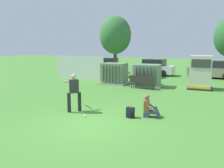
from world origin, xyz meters
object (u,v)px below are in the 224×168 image
(parked_car_leftmost, at_px, (107,66))
(park_bench, at_px, (142,81))
(transformer_mid_west, at_px, (147,76))
(backpack, at_px, (130,113))
(transformer_west, at_px, (114,74))
(parked_car_right_of_center, at_px, (213,70))
(batter, at_px, (74,90))
(seated_spectator, at_px, (149,108))
(parked_car_left_of_center, at_px, (153,68))
(sports_ball, at_px, (85,116))
(generator_enclosure, at_px, (201,73))

(parked_car_leftmost, bearing_deg, park_bench, -51.56)
(transformer_mid_west, height_order, backpack, transformer_mid_west)
(transformer_west, xyz_separation_m, parked_car_right_of_center, (7.10, 6.55, -0.04))
(transformer_west, xyz_separation_m, backpack, (3.99, -7.75, -0.57))
(transformer_mid_west, height_order, batter, batter)
(transformer_west, bearing_deg, seated_spectator, -57.46)
(backpack, bearing_deg, parked_car_left_of_center, 99.84)
(backpack, bearing_deg, batter, -176.86)
(seated_spectator, bearing_deg, parked_car_leftmost, 120.95)
(parked_car_left_of_center, xyz_separation_m, parked_car_right_of_center, (5.59, -0.02, 0.00))
(backpack, bearing_deg, parked_car_leftmost, 118.16)
(seated_spectator, bearing_deg, transformer_mid_west, 105.53)
(transformer_west, height_order, backpack, transformer_west)
(transformer_mid_west, distance_m, seated_spectator, 7.46)
(parked_car_left_of_center, distance_m, parked_car_right_of_center, 5.59)
(park_bench, relative_size, seated_spectator, 1.91)
(park_bench, xyz_separation_m, sports_ball, (-0.42, -7.17, -0.49))
(generator_enclosure, distance_m, sports_ball, 9.73)
(transformer_mid_west, distance_m, parked_car_right_of_center, 8.04)
(parked_car_left_of_center, bearing_deg, parked_car_leftmost, 177.40)
(sports_ball, bearing_deg, transformer_west, 104.61)
(batter, xyz_separation_m, parked_car_right_of_center, (5.76, 14.44, -0.22))
(park_bench, height_order, seated_spectator, seated_spectator)
(batter, bearing_deg, park_bench, 78.89)
(transformer_mid_west, relative_size, generator_enclosure, 0.91)
(sports_ball, height_order, backpack, backpack)
(transformer_mid_west, relative_size, backpack, 4.77)
(park_bench, height_order, parked_car_right_of_center, parked_car_right_of_center)
(parked_car_left_of_center, bearing_deg, sports_ball, -87.34)
(sports_ball, bearing_deg, transformer_mid_west, 86.62)
(backpack, bearing_deg, sports_ball, -158.38)
(transformer_west, height_order, parked_car_left_of_center, same)
(sports_ball, bearing_deg, parked_car_leftmost, 111.48)
(transformer_mid_west, height_order, seated_spectator, transformer_mid_west)
(transformer_west, distance_m, parked_car_left_of_center, 6.75)
(generator_enclosure, xyz_separation_m, parked_car_left_of_center, (-4.83, 6.29, -0.38))
(transformer_west, distance_m, batter, 8.01)
(seated_spectator, bearing_deg, backpack, -150.03)
(transformer_west, bearing_deg, parked_car_right_of_center, 42.72)
(seated_spectator, bearing_deg, sports_ball, -155.92)
(parked_car_right_of_center, bearing_deg, parked_car_left_of_center, 179.76)
(park_bench, xyz_separation_m, parked_car_left_of_center, (-1.12, 7.86, 0.22))
(batter, bearing_deg, parked_car_right_of_center, 68.24)
(transformer_west, relative_size, park_bench, 1.14)
(seated_spectator, bearing_deg, generator_enclosure, 77.83)
(transformer_mid_west, distance_m, park_bench, 1.15)
(transformer_west, relative_size, parked_car_leftmost, 0.48)
(transformer_west, height_order, transformer_mid_west, same)
(sports_ball, xyz_separation_m, parked_car_left_of_center, (-0.70, 15.03, 0.71))
(generator_enclosure, height_order, sports_ball, generator_enclosure)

